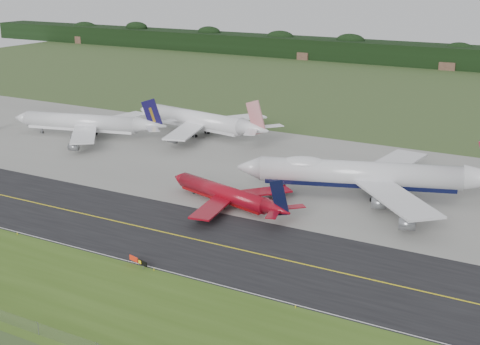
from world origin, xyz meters
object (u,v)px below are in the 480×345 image
Objects in this scene: jet_star_tail at (200,121)px; taxiway_sign at (138,261)px; jet_navy_gold at (90,123)px; jet_ba_747 at (370,175)px; jet_red_737 at (229,195)px.

jet_star_tail reaches higher than taxiway_sign.
jet_navy_gold is 0.96× the size of jet_star_tail.
jet_navy_gold is 37.01m from jet_star_tail.
jet_navy_gold is at bearing 136.28° from taxiway_sign.
jet_ba_747 is 13.16× the size of taxiway_sign.
jet_ba_747 is at bearing 40.47° from jet_red_737.
jet_red_737 is at bearing -51.99° from jet_star_tail.
jet_star_tail is 103.67m from taxiway_sign.
jet_red_737 is 82.83m from jet_navy_gold.
jet_red_737 is 7.63× the size of taxiway_sign.
jet_ba_747 is 1.72× the size of jet_red_737.
taxiway_sign is (1.67, -37.31, -1.71)m from jet_red_737.
jet_red_737 is at bearing 92.56° from taxiway_sign.
jet_red_737 is at bearing -139.53° from jet_ba_747.
jet_ba_747 is 102.43m from jet_navy_gold.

